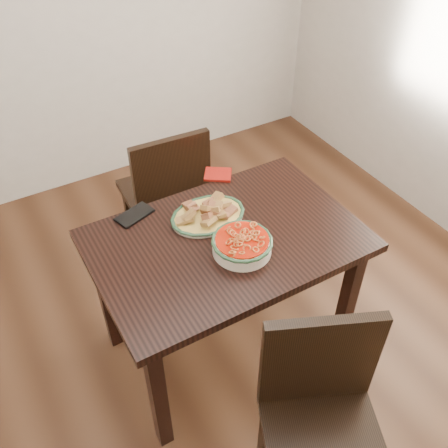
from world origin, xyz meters
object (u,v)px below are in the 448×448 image
fish_plate (208,210)px  chair_far (167,191)px  dining_table (226,255)px  smartphone (135,215)px  noodle_bowl (242,243)px  chair_near (321,412)px

fish_plate → chair_far: bearing=85.3°
dining_table → smartphone: (-0.28, 0.33, 0.11)m
dining_table → noodle_bowl: (0.01, -0.10, 0.15)m
dining_table → chair_near: chair_near is taller
fish_plate → dining_table: bearing=-87.8°
dining_table → smartphone: 0.44m
fish_plate → smartphone: size_ratio=2.01×
noodle_bowl → smartphone: size_ratio=1.52×
chair_far → smartphone: bearing=54.0°
noodle_bowl → smartphone: (-0.29, 0.43, -0.04)m
noodle_bowl → smartphone: noodle_bowl is taller
chair_near → fish_plate: chair_near is taller
noodle_bowl → smartphone: 0.52m
chair_near → smartphone: chair_near is taller
chair_far → smartphone: chair_far is taller
chair_near → noodle_bowl: size_ratio=3.53×
chair_far → noodle_bowl: bearing=91.0°
chair_far → chair_near: same height
dining_table → smartphone: smartphone is taller
dining_table → chair_far: 0.74m
chair_near → noodle_bowl: (0.05, 0.63, 0.29)m
chair_far → noodle_bowl: (-0.03, -0.83, 0.29)m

